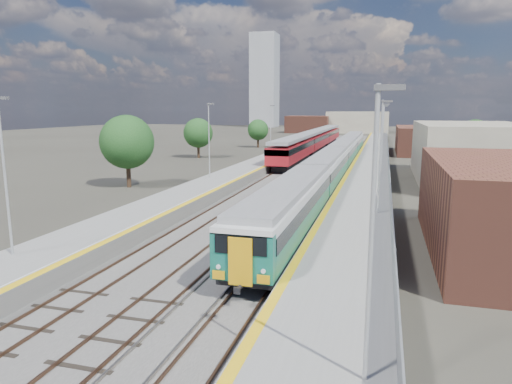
% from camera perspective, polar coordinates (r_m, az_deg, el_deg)
% --- Properties ---
extents(ground, '(320.00, 320.00, 0.00)m').
position_cam_1_polar(ground, '(60.04, 9.01, 2.63)').
color(ground, '#47443A').
rests_on(ground, ground).
extents(ballast_bed, '(10.50, 155.00, 0.06)m').
position_cam_1_polar(ballast_bed, '(62.78, 7.24, 3.04)').
color(ballast_bed, '#565451').
rests_on(ballast_bed, ground).
extents(tracks, '(8.96, 160.00, 0.17)m').
position_cam_1_polar(tracks, '(64.34, 7.99, 3.27)').
color(tracks, '#4C3323').
rests_on(tracks, ground).
extents(platform_right, '(4.70, 155.00, 8.52)m').
position_cam_1_polar(platform_right, '(62.08, 14.15, 3.19)').
color(platform_right, slate).
rests_on(platform_right, ground).
extents(platform_left, '(4.30, 155.00, 8.52)m').
position_cam_1_polar(platform_left, '(64.05, 1.21, 3.70)').
color(platform_left, slate).
rests_on(platform_left, ground).
extents(buildings, '(72.00, 185.50, 40.00)m').
position_cam_1_polar(buildings, '(149.83, 6.18, 11.36)').
color(buildings, brown).
rests_on(buildings, ground).
extents(green_train, '(2.72, 75.73, 2.99)m').
position_cam_1_polar(green_train, '(55.04, 10.06, 4.12)').
color(green_train, black).
rests_on(green_train, ground).
extents(red_train, '(3.06, 61.99, 3.86)m').
position_cam_1_polar(red_train, '(85.08, 7.34, 6.46)').
color(red_train, black).
rests_on(red_train, ground).
extents(tree_a, '(5.43, 5.43, 7.35)m').
position_cam_1_polar(tree_a, '(48.09, -15.83, 6.02)').
color(tree_a, '#382619').
rests_on(tree_a, ground).
extents(tree_b, '(4.77, 4.77, 6.46)m').
position_cam_1_polar(tree_b, '(75.14, -7.24, 7.32)').
color(tree_b, '#382619').
rests_on(tree_b, ground).
extents(tree_c, '(4.29, 4.29, 5.81)m').
position_cam_1_polar(tree_c, '(95.14, 0.26, 7.78)').
color(tree_c, '#382619').
rests_on(tree_c, ground).
extents(tree_d, '(4.69, 4.69, 6.36)m').
position_cam_1_polar(tree_d, '(78.63, 25.67, 6.47)').
color(tree_d, '#382619').
rests_on(tree_d, ground).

